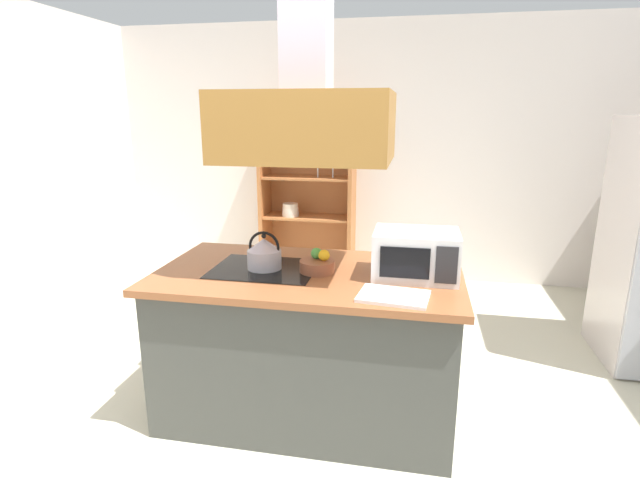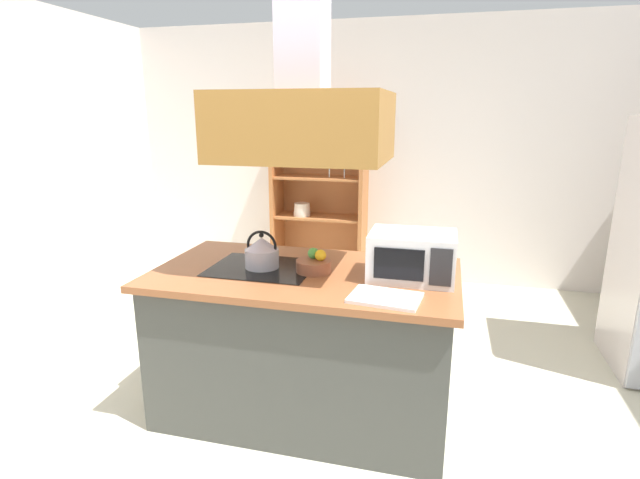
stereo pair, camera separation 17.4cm
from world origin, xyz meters
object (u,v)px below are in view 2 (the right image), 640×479
at_px(dish_cabinet, 320,210).
at_px(microwave, 412,256).
at_px(kettle, 262,252).
at_px(cutting_board, 385,298).
at_px(fruit_bowl, 314,264).

height_order(dish_cabinet, microwave, dish_cabinet).
distance_m(dish_cabinet, microwave, 2.74).
relative_size(kettle, microwave, 0.48).
bearing_deg(dish_cabinet, microwave, -64.94).
relative_size(dish_cabinet, cutting_board, 5.02).
bearing_deg(fruit_bowl, microwave, 2.34).
xyz_separation_m(microwave, fruit_bowl, (-0.55, -0.02, -0.08)).
distance_m(kettle, microwave, 0.87).
relative_size(microwave, fruit_bowl, 2.29).
distance_m(dish_cabinet, kettle, 2.52).
bearing_deg(microwave, kettle, -178.37).
relative_size(dish_cabinet, kettle, 7.67).
height_order(dish_cabinet, fruit_bowl, dish_cabinet).
bearing_deg(kettle, cutting_board, -22.92).
height_order(dish_cabinet, kettle, dish_cabinet).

